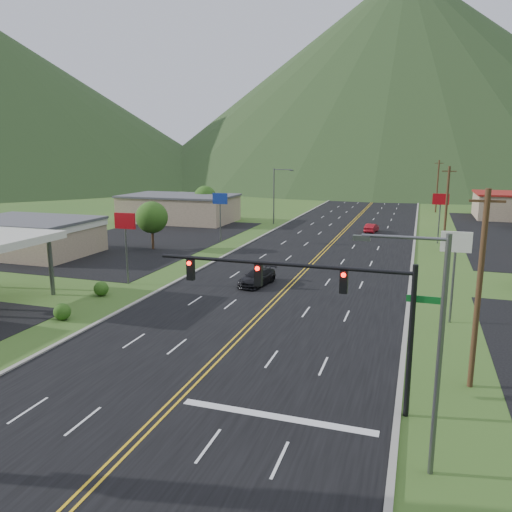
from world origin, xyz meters
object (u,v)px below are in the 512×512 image
(car_dark_mid, at_px, (257,278))
(car_red_far, at_px, (371,228))
(streetlight_east, at_px, (431,340))
(streetlight_west, at_px, (276,192))
(traffic_signal, at_px, (321,294))

(car_dark_mid, distance_m, car_red_far, 33.75)
(streetlight_east, height_order, car_red_far, streetlight_east)
(streetlight_west, height_order, car_dark_mid, streetlight_west)
(car_dark_mid, bearing_deg, streetlight_east, -49.02)
(traffic_signal, bearing_deg, car_dark_mid, 115.87)
(streetlight_east, relative_size, car_red_far, 2.31)
(traffic_signal, relative_size, car_red_far, 3.36)
(traffic_signal, height_order, car_dark_mid, traffic_signal)
(streetlight_east, bearing_deg, streetlight_west, 110.86)
(traffic_signal, xyz_separation_m, streetlight_east, (4.70, -4.00, -0.15))
(streetlight_west, bearing_deg, car_red_far, -13.69)
(traffic_signal, distance_m, streetlight_west, 58.88)
(streetlight_east, distance_m, streetlight_west, 64.21)
(car_dark_mid, relative_size, car_red_far, 1.21)
(car_dark_mid, height_order, car_red_far, car_dark_mid)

